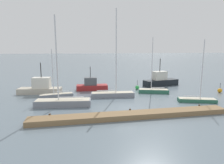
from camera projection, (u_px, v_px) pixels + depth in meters
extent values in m
plane|color=slate|center=(125.00, 108.00, 25.52)|extent=(600.00, 600.00, 0.00)
cube|color=olive|center=(133.00, 115.00, 22.04)|extent=(22.97, 1.85, 0.59)
cylinder|color=#423323|center=(50.00, 117.00, 21.31)|extent=(0.24, 0.24, 0.71)
cylinder|color=#423323|center=(130.00, 112.00, 23.02)|extent=(0.24, 0.24, 0.71)
cylinder|color=#423323|center=(199.00, 107.00, 24.72)|extent=(0.24, 0.24, 0.71)
cube|color=#2D6B51|center=(153.00, 91.00, 34.33)|extent=(5.39, 2.91, 0.64)
cube|color=beige|center=(153.00, 89.00, 34.27)|extent=(5.16, 2.74, 0.04)
cylinder|color=silver|center=(152.00, 64.00, 33.54)|extent=(0.12, 0.12, 9.06)
cylinder|color=silver|center=(158.00, 88.00, 34.14)|extent=(2.26, 0.77, 0.10)
cube|color=gray|center=(57.00, 95.00, 31.65)|extent=(5.45, 2.06, 0.46)
cube|color=beige|center=(56.00, 94.00, 31.61)|extent=(5.22, 1.93, 0.04)
cylinder|color=silver|center=(53.00, 72.00, 30.85)|extent=(0.13, 0.13, 7.26)
cylinder|color=silver|center=(61.00, 91.00, 31.82)|extent=(2.38, 0.49, 0.10)
cube|color=gray|center=(63.00, 103.00, 26.45)|extent=(7.67, 2.78, 0.89)
cube|color=beige|center=(63.00, 100.00, 26.37)|extent=(7.35, 2.59, 0.04)
cylinder|color=silver|center=(57.00, 59.00, 25.38)|extent=(0.18, 0.18, 11.14)
cylinder|color=silver|center=(71.00, 97.00, 26.39)|extent=(3.37, 0.53, 0.14)
cube|color=gray|center=(113.00, 95.00, 31.42)|extent=(7.04, 2.20, 0.75)
cube|color=beige|center=(113.00, 92.00, 31.35)|extent=(6.75, 2.05, 0.04)
cylinder|color=silver|center=(116.00, 52.00, 30.30)|extent=(0.17, 0.17, 13.08)
cylinder|color=silver|center=(106.00, 90.00, 31.19)|extent=(3.12, 0.39, 0.13)
cube|color=#2D6B51|center=(197.00, 100.00, 28.55)|extent=(5.54, 2.97, 0.51)
cube|color=beige|center=(197.00, 98.00, 28.50)|extent=(5.30, 2.80, 0.04)
cylinder|color=silver|center=(202.00, 70.00, 27.73)|extent=(0.13, 0.13, 8.54)
cylinder|color=silver|center=(192.00, 96.00, 28.54)|extent=(2.33, 0.83, 0.10)
cube|color=black|center=(161.00, 83.00, 41.07)|extent=(7.94, 3.81, 1.28)
cube|color=silver|center=(160.00, 76.00, 40.66)|extent=(3.13, 2.25, 1.80)
cylinder|color=#262626|center=(160.00, 65.00, 40.28)|extent=(0.15, 0.15, 2.68)
cube|color=maroon|center=(92.00, 87.00, 36.79)|extent=(5.91, 2.34, 0.98)
cube|color=#4C5156|center=(90.00, 81.00, 36.54)|extent=(2.37, 1.68, 1.43)
cylinder|color=#262626|center=(90.00, 72.00, 36.24)|extent=(0.12, 0.12, 2.04)
cube|color=#BCB29E|center=(40.00, 91.00, 33.87)|extent=(7.57, 3.22, 0.99)
cube|color=silver|center=(42.00, 83.00, 33.64)|extent=(3.15, 2.06, 1.86)
cylinder|color=#262626|center=(41.00, 70.00, 33.26)|extent=(0.15, 0.15, 2.57)
sphere|color=green|center=(137.00, 87.00, 37.28)|extent=(0.76, 0.76, 0.76)
cylinder|color=black|center=(137.00, 83.00, 37.13)|extent=(0.06, 0.06, 1.00)
sphere|color=orange|center=(220.00, 90.00, 34.58)|extent=(0.77, 0.77, 0.77)
cylinder|color=black|center=(220.00, 86.00, 34.43)|extent=(0.06, 0.06, 0.96)
sphere|color=orange|center=(47.00, 85.00, 39.99)|extent=(0.80, 0.80, 0.80)
cylinder|color=black|center=(47.00, 80.00, 39.83)|extent=(0.06, 0.06, 1.05)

